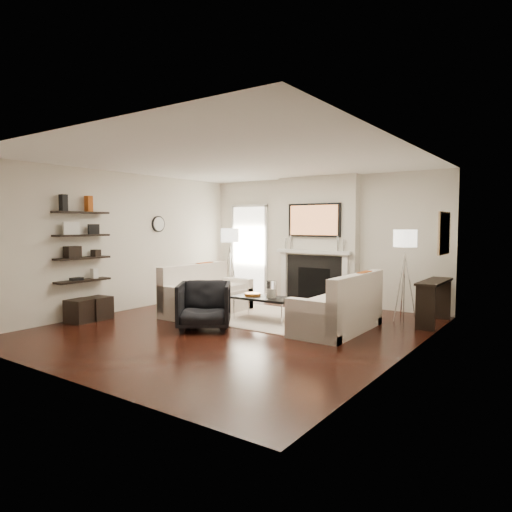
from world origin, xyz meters
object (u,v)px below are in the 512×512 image
Objects in this scene: lamp_right_shade at (405,238)px; ottoman_near at (98,308)px; loveseat_left_base at (208,303)px; armchair at (204,303)px; lamp_left_shade at (230,235)px; coffee_table at (264,298)px; loveseat_right_base at (337,317)px.

lamp_right_shade is 5.59m from ottoman_near.
loveseat_left_base is 4.50× the size of ottoman_near.
armchair is 2.16m from ottoman_near.
lamp_left_shade reaches higher than loveseat_left_base.
lamp_left_shade reaches higher than coffee_table.
lamp_right_shade is (2.00, 1.44, 1.05)m from coffee_table.
loveseat_right_base is 1.97m from lamp_right_shade.
loveseat_right_base is 1.64× the size of coffee_table.
lamp_right_shade is at bearing 65.37° from loveseat_right_base.
loveseat_left_base is 3.79m from lamp_right_shade.
coffee_table is at bearing 3.92° from loveseat_left_base.
loveseat_right_base is at bearing -23.05° from lamp_left_shade.
loveseat_right_base is (2.60, 0.14, 0.00)m from loveseat_left_base.
armchair is at bearing -51.38° from loveseat_left_base.
loveseat_left_base is 2.60m from loveseat_right_base.
loveseat_left_base is 4.50× the size of lamp_right_shade.
ottoman_near is at bearing -147.72° from coffee_table.
armchair is at bearing -59.91° from lamp_left_shade.
coffee_table is at bearing -37.18° from lamp_left_shade.
lamp_left_shade is 3.34m from ottoman_near.
coffee_table is (1.24, 0.08, 0.19)m from loveseat_left_base.
armchair is 2.11× the size of lamp_right_shade.
lamp_right_shade is 1.00× the size of ottoman_near.
loveseat_right_base is at bearing 3.08° from loveseat_left_base.
lamp_left_shade is (-0.67, 1.53, 1.24)m from loveseat_left_base.
lamp_right_shade reaches higher than loveseat_right_base.
lamp_left_shade is at bearing 84.24° from armchair.
loveseat_right_base is 4.50× the size of ottoman_near.
lamp_left_shade is at bearing 156.95° from loveseat_right_base.
armchair reaches higher than loveseat_right_base.
lamp_right_shade is (3.23, 1.53, 1.24)m from loveseat_left_base.
lamp_right_shade is at bearing 0.01° from lamp_left_shade.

